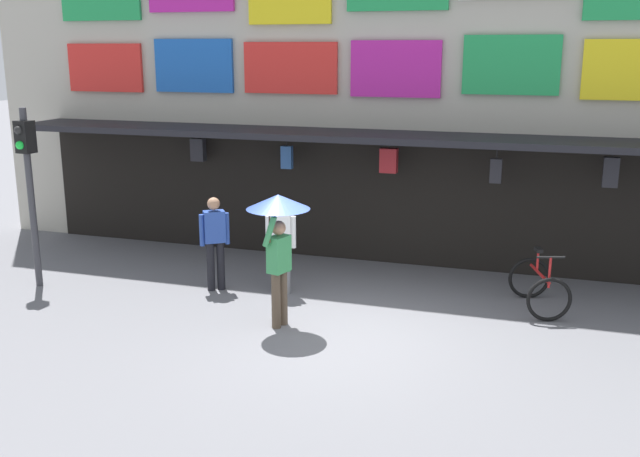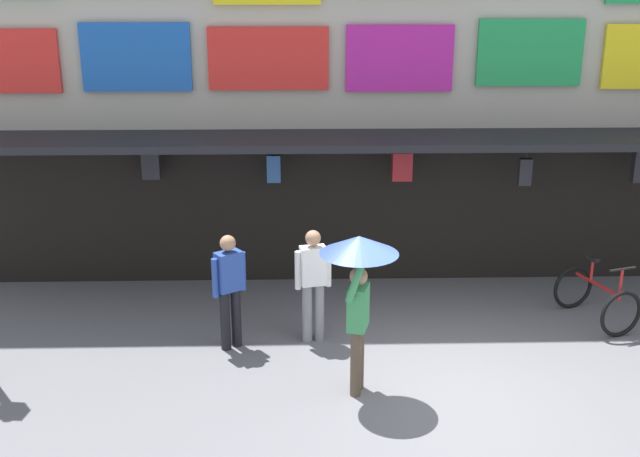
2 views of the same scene
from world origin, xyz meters
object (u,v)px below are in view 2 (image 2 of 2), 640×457
at_px(bicycle_parked, 596,298).
at_px(pedestrian_with_umbrella, 359,270).
at_px(pedestrian_in_red, 229,285).
at_px(pedestrian_in_white, 313,277).

bearing_deg(bicycle_parked, pedestrian_with_umbrella, -152.39).
bearing_deg(bicycle_parked, pedestrian_in_red, -172.63).
distance_m(bicycle_parked, pedestrian_in_white, 4.39).
bearing_deg(pedestrian_in_white, bicycle_parked, 6.58).
bearing_deg(bicycle_parked, pedestrian_in_white, -173.42).
height_order(bicycle_parked, pedestrian_in_white, pedestrian_in_white).
relative_size(bicycle_parked, pedestrian_in_white, 0.79).
bearing_deg(pedestrian_in_red, pedestrian_in_white, 10.32).
distance_m(pedestrian_with_umbrella, pedestrian_in_red, 2.23).
distance_m(pedestrian_in_white, pedestrian_in_red, 1.18).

